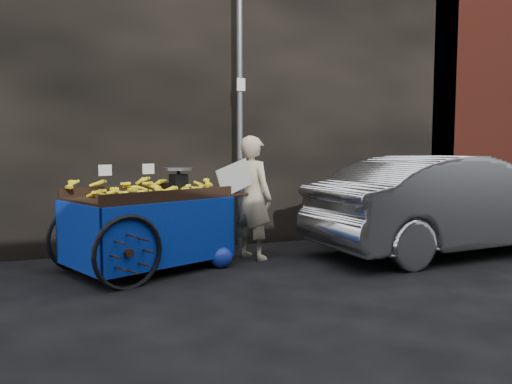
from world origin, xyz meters
name	(u,v)px	position (x,y,z in m)	size (l,w,h in m)	color
ground	(252,271)	(0.00, 0.00, 0.00)	(80.00, 80.00, 0.00)	black
building_wall	(220,88)	(0.39, 2.60, 2.50)	(13.50, 2.00, 5.00)	black
street_pole	(240,112)	(0.30, 1.30, 2.01)	(0.12, 0.10, 4.00)	slate
banana_cart	(144,203)	(-1.21, 0.49, 0.82)	(2.68, 1.95, 1.33)	black
vendor	(252,198)	(0.25, 0.63, 0.83)	(0.91, 0.72, 1.66)	#BEB08D
plastic_bag	(221,257)	(-0.30, 0.28, 0.13)	(0.29, 0.23, 0.26)	#172FAD
parked_car	(451,204)	(3.05, 0.03, 0.69)	(1.47, 4.22, 1.39)	#B0B2B7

